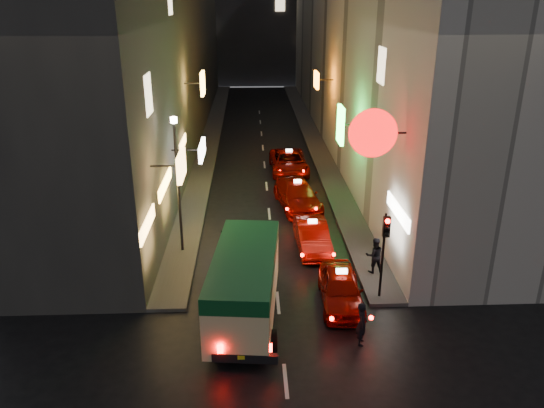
{
  "coord_description": "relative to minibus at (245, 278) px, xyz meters",
  "views": [
    {
      "loc": [
        -0.99,
        -9.25,
        11.17
      ],
      "look_at": [
        -0.04,
        13.0,
        2.36
      ],
      "focal_mm": 35.0,
      "sensor_mm": 36.0,
      "label": 1
    }
  ],
  "objects": [
    {
      "name": "sidewalk_right",
      "position": [
        5.5,
        26.5,
        -1.6
      ],
      "size": [
        1.5,
        52.0,
        0.15
      ],
      "primitive_type": "cube",
      "color": "#464341",
      "rests_on": "ground"
    },
    {
      "name": "lamp_post",
      "position": [
        -2.95,
        5.5,
        2.05
      ],
      "size": [
        0.28,
        0.28,
        6.22
      ],
      "color": "black",
      "rests_on": "sidewalk_left"
    },
    {
      "name": "taxi_near",
      "position": [
        3.67,
        0.85,
        -0.9
      ],
      "size": [
        2.19,
        4.95,
        1.72
      ],
      "color": "#820700",
      "rests_on": "ground"
    },
    {
      "name": "building_left",
      "position": [
        -6.74,
        26.5,
        7.33
      ],
      "size": [
        7.64,
        52.0,
        18.0
      ],
      "color": "#3B3936",
      "rests_on": "ground"
    },
    {
      "name": "sidewalk_left",
      "position": [
        -3.0,
        26.5,
        -1.6
      ],
      "size": [
        1.5,
        52.0,
        0.15
      ],
      "primitive_type": "cube",
      "color": "#464341",
      "rests_on": "ground"
    },
    {
      "name": "taxi_third",
      "position": [
        2.87,
        10.94,
        -0.82
      ],
      "size": [
        2.98,
        5.62,
        1.87
      ],
      "color": "#820700",
      "rests_on": "ground"
    },
    {
      "name": "traffic_light",
      "position": [
        5.25,
        0.97,
        1.02
      ],
      "size": [
        0.26,
        0.43,
        3.5
      ],
      "color": "black",
      "rests_on": "sidewalk_right"
    },
    {
      "name": "pedestrian_crossing",
      "position": [
        3.96,
        -1.69,
        -0.77
      ],
      "size": [
        0.47,
        0.64,
        1.8
      ],
      "primitive_type": "imported",
      "rotation": [
        0.0,
        0.0,
        1.42
      ],
      "color": "black",
      "rests_on": "ground"
    },
    {
      "name": "taxi_far",
      "position": [
        2.85,
        17.24,
        -0.83
      ],
      "size": [
        2.33,
        5.33,
        1.84
      ],
      "color": "#820700",
      "rests_on": "ground"
    },
    {
      "name": "minibus",
      "position": [
        0.0,
        0.0,
        0.0
      ],
      "size": [
        2.75,
        6.34,
        2.65
      ],
      "color": "beige",
      "rests_on": "ground"
    },
    {
      "name": "taxi_second",
      "position": [
        3.1,
        5.65,
        -0.9
      ],
      "size": [
        2.15,
        4.91,
        1.71
      ],
      "color": "#820700",
      "rests_on": "ground"
    },
    {
      "name": "pedestrian_sidewalk",
      "position": [
        5.44,
        3.04,
        -0.63
      ],
      "size": [
        0.69,
        0.46,
        1.78
      ],
      "primitive_type": "imported",
      "rotation": [
        0.0,
        0.0,
        3.2
      ],
      "color": "black",
      "rests_on": "sidewalk_right"
    },
    {
      "name": "building_right",
      "position": [
        9.25,
        26.5,
        7.33
      ],
      "size": [
        8.22,
        52.0,
        18.0
      ],
      "color": "beige",
      "rests_on": "ground"
    }
  ]
}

